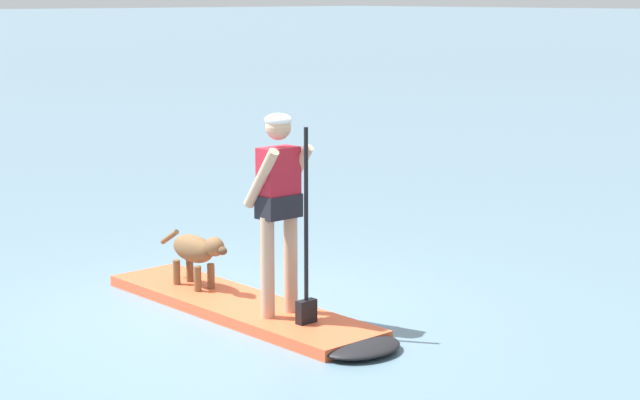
{
  "coord_description": "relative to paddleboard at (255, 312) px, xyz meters",
  "views": [
    {
      "loc": [
        7.48,
        -5.98,
        2.82
      ],
      "look_at": [
        0.0,
        1.0,
        0.9
      ],
      "focal_mm": 61.55,
      "sensor_mm": 36.0,
      "label": 1
    }
  ],
  "objects": [
    {
      "name": "ground_plane",
      "position": [
        -0.23,
        0.0,
        -0.05
      ],
      "size": [
        400.0,
        400.0,
        0.0
      ],
      "primitive_type": "plane",
      "color": "slate"
    },
    {
      "name": "paddleboard",
      "position": [
        0.0,
        0.0,
        0.0
      ],
      "size": [
        3.41,
        0.8,
        0.1
      ],
      "color": "#E55933",
      "rests_on": "ground_plane"
    },
    {
      "name": "person_paddler",
      "position": [
        0.35,
        -0.0,
        1.06
      ],
      "size": [
        0.6,
        0.48,
        1.74
      ],
      "color": "tan",
      "rests_on": "paddleboard"
    },
    {
      "name": "dog",
      "position": [
        -0.87,
        0.01,
        0.4
      ],
      "size": [
        1.03,
        0.23,
        0.53
      ],
      "color": "brown",
      "rests_on": "paddleboard"
    }
  ]
}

